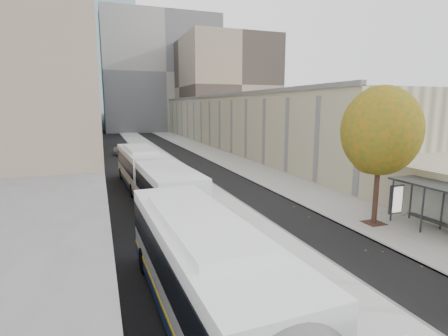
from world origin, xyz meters
name	(u,v)px	position (x,y,z in m)	size (l,w,h in m)	color
bus_platform	(168,167)	(-3.88, 35.00, 0.07)	(4.25, 150.00, 0.15)	silver
sidewalk	(237,164)	(4.12, 35.00, 0.04)	(4.75, 150.00, 0.08)	gray
building_tan	(236,119)	(15.50, 64.00, 4.00)	(18.00, 92.00, 8.00)	gray
building_far_block	(160,75)	(6.00, 96.00, 15.00)	(30.00, 18.00, 30.00)	#99938E
bus_shelter	(438,192)	(5.69, 10.96, 2.19)	(1.90, 4.40, 2.53)	#383A3F
tree_c	(381,131)	(3.60, 13.00, 5.25)	(4.20, 4.20, 7.28)	black
bus_far	(150,175)	(-7.35, 23.14, 1.67)	(3.53, 18.44, 3.06)	white
distant_car	(123,150)	(-7.80, 46.51, 0.71)	(1.67, 4.15, 1.41)	silver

